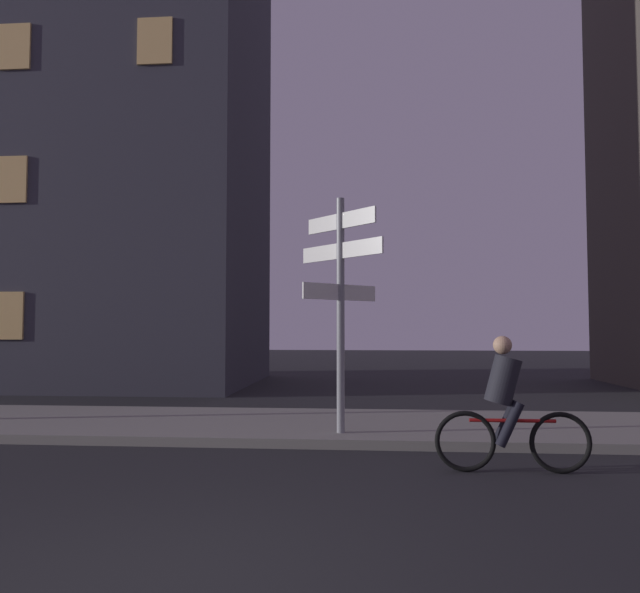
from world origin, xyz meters
The scene contains 5 objects.
ground_plane centered at (0.00, 0.00, 0.00)m, with size 80.00×80.00×0.00m, color #232326.
sidewalk_kerb centered at (0.00, 6.09, 0.07)m, with size 40.00×3.14×0.14m, color gray.
signpost centered at (0.96, 5.09, 2.27)m, with size 1.27×1.27×3.53m.
cyclist centered at (3.01, 3.40, 0.75)m, with size 1.82×0.32×1.61m.
building_left_block centered at (-7.71, 13.60, 10.16)m, with size 11.22×6.50×20.32m.
Camera 1 is at (1.37, -3.80, 1.72)m, focal length 33.17 mm.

